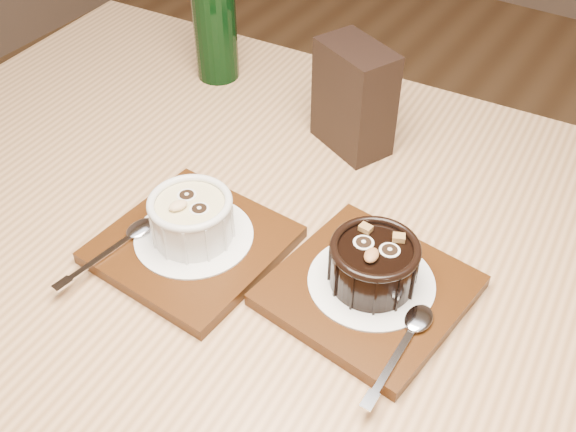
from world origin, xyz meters
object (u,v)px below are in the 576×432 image
object	(u,v)px
tray_left	(193,245)
ramekin_dark	(374,262)
green_bottle	(215,19)
tray_right	(369,290)
table	(299,308)
condiment_stand	(354,98)
ramekin_white	(191,216)

from	to	relation	value
tray_left	ramekin_dark	distance (m)	0.20
ramekin_dark	green_bottle	world-z (taller)	green_bottle
tray_right	ramekin_dark	xyz separation A→B (m)	(-0.00, 0.01, 0.04)
table	ramekin_dark	size ratio (longest dim) A/B	13.92
table	condiment_stand	size ratio (longest dim) A/B	8.95
tray_left	ramekin_white	world-z (taller)	ramekin_white
ramekin_white	ramekin_dark	xyz separation A→B (m)	(0.19, 0.05, -0.00)
condiment_stand	green_bottle	world-z (taller)	green_bottle
tray_left	tray_right	xyz separation A→B (m)	(0.19, 0.05, 0.00)
condiment_stand	table	bearing A→B (deg)	-75.83
tray_right	ramekin_dark	world-z (taller)	ramekin_dark
table	condiment_stand	bearing A→B (deg)	104.17
tray_left	tray_right	distance (m)	0.20
ramekin_white	table	bearing A→B (deg)	48.43
tray_left	tray_right	bearing A→B (deg)	13.39
green_bottle	tray_right	bearing A→B (deg)	-33.93
ramekin_white	ramekin_dark	size ratio (longest dim) A/B	1.00
table	condiment_stand	world-z (taller)	condiment_stand
green_bottle	ramekin_white	bearing A→B (deg)	-56.78
green_bottle	condiment_stand	bearing A→B (deg)	-10.03
condiment_stand	ramekin_white	bearing A→B (deg)	-100.99
tray_right	ramekin_white	bearing A→B (deg)	-168.19
table	ramekin_dark	xyz separation A→B (m)	(0.09, -0.01, 0.14)
green_bottle	table	bearing A→B (deg)	-39.87
ramekin_white	ramekin_dark	world-z (taller)	same
ramekin_dark	condiment_stand	xyz separation A→B (m)	(-0.14, 0.22, 0.03)
ramekin_dark	tray_right	bearing A→B (deg)	-94.78
tray_right	green_bottle	world-z (taller)	green_bottle
table	ramekin_dark	world-z (taller)	ramekin_dark
table	tray_left	bearing A→B (deg)	-150.74
ramekin_white	green_bottle	distance (m)	0.37
table	green_bottle	xyz separation A→B (m)	(-0.30, 0.25, 0.18)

